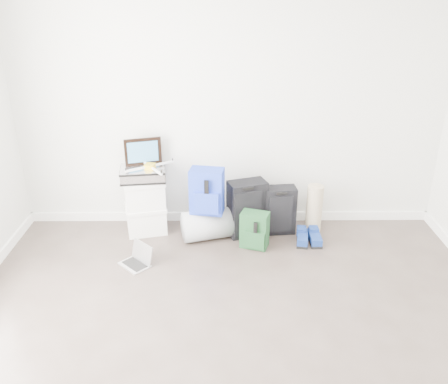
{
  "coord_description": "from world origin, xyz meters",
  "views": [
    {
      "loc": [
        -0.1,
        -2.32,
        2.5
      ],
      "look_at": [
        -0.07,
        1.9,
        0.61
      ],
      "focal_mm": 38.0,
      "sensor_mm": 36.0,
      "label": 1
    }
  ],
  "objects_px": {
    "briefcase": "(143,174)",
    "duffel_bag": "(208,225)",
    "large_suitcase": "(247,209)",
    "laptop": "(138,260)",
    "boxes_stack": "(145,205)",
    "carry_on": "(280,210)"
  },
  "relations": [
    {
      "from": "briefcase",
      "to": "duffel_bag",
      "type": "relative_size",
      "value": 0.87
    },
    {
      "from": "large_suitcase",
      "to": "laptop",
      "type": "height_order",
      "value": "large_suitcase"
    },
    {
      "from": "boxes_stack",
      "to": "carry_on",
      "type": "xyz_separation_m",
      "value": [
        1.43,
        -0.04,
        -0.04
      ]
    },
    {
      "from": "large_suitcase",
      "to": "boxes_stack",
      "type": "bearing_deg",
      "value": 157.14
    },
    {
      "from": "carry_on",
      "to": "laptop",
      "type": "xyz_separation_m",
      "value": [
        -1.43,
        -0.63,
        -0.21
      ]
    },
    {
      "from": "boxes_stack",
      "to": "large_suitcase",
      "type": "height_order",
      "value": "boxes_stack"
    },
    {
      "from": "carry_on",
      "to": "boxes_stack",
      "type": "bearing_deg",
      "value": 173.28
    },
    {
      "from": "laptop",
      "to": "carry_on",
      "type": "bearing_deg",
      "value": 68.89
    },
    {
      "from": "boxes_stack",
      "to": "briefcase",
      "type": "relative_size",
      "value": 1.34
    },
    {
      "from": "briefcase",
      "to": "carry_on",
      "type": "bearing_deg",
      "value": -8.55
    },
    {
      "from": "carry_on",
      "to": "large_suitcase",
      "type": "bearing_deg",
      "value": -178.22
    },
    {
      "from": "boxes_stack",
      "to": "briefcase",
      "type": "xyz_separation_m",
      "value": [
        0.0,
        0.0,
        0.37
      ]
    },
    {
      "from": "large_suitcase",
      "to": "briefcase",
      "type": "bearing_deg",
      "value": 157.14
    },
    {
      "from": "briefcase",
      "to": "duffel_bag",
      "type": "bearing_deg",
      "value": -21.28
    },
    {
      "from": "large_suitcase",
      "to": "laptop",
      "type": "bearing_deg",
      "value": -169.95
    },
    {
      "from": "boxes_stack",
      "to": "large_suitcase",
      "type": "relative_size",
      "value": 1.0
    },
    {
      "from": "carry_on",
      "to": "briefcase",
      "type": "bearing_deg",
      "value": 173.28
    },
    {
      "from": "boxes_stack",
      "to": "carry_on",
      "type": "bearing_deg",
      "value": -15.19
    },
    {
      "from": "duffel_bag",
      "to": "carry_on",
      "type": "bearing_deg",
      "value": -6.5
    },
    {
      "from": "boxes_stack",
      "to": "carry_on",
      "type": "height_order",
      "value": "boxes_stack"
    },
    {
      "from": "laptop",
      "to": "large_suitcase",
      "type": "bearing_deg",
      "value": 73.68
    },
    {
      "from": "duffel_bag",
      "to": "laptop",
      "type": "distance_m",
      "value": 0.84
    }
  ]
}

